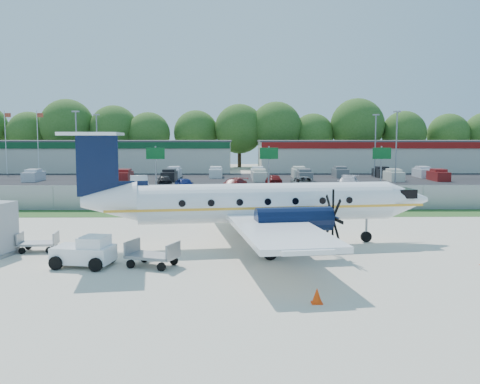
{
  "coord_description": "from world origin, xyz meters",
  "views": [
    {
      "loc": [
        -0.41,
        -29.0,
        5.98
      ],
      "look_at": [
        0.0,
        6.0,
        2.3
      ],
      "focal_mm": 40.0,
      "sensor_mm": 36.0,
      "label": 1
    }
  ],
  "objects_px": {
    "pushback_tug": "(86,252)",
    "baggage_cart_far": "(152,255)",
    "baggage_cart_near": "(38,243)",
    "aircraft": "(259,203)"
  },
  "relations": [
    {
      "from": "pushback_tug",
      "to": "baggage_cart_far",
      "type": "relative_size",
      "value": 1.11
    },
    {
      "from": "baggage_cart_far",
      "to": "baggage_cart_near",
      "type": "bearing_deg",
      "value": 152.76
    },
    {
      "from": "aircraft",
      "to": "baggage_cart_near",
      "type": "distance_m",
      "value": 11.75
    },
    {
      "from": "aircraft",
      "to": "pushback_tug",
      "type": "height_order",
      "value": "aircraft"
    },
    {
      "from": "pushback_tug",
      "to": "baggage_cart_near",
      "type": "distance_m",
      "value": 4.66
    },
    {
      "from": "aircraft",
      "to": "baggage_cart_near",
      "type": "height_order",
      "value": "aircraft"
    },
    {
      "from": "pushback_tug",
      "to": "baggage_cart_near",
      "type": "relative_size",
      "value": 1.43
    },
    {
      "from": "aircraft",
      "to": "pushback_tug",
      "type": "distance_m",
      "value": 9.5
    },
    {
      "from": "pushback_tug",
      "to": "baggage_cart_far",
      "type": "xyz_separation_m",
      "value": [
        3.05,
        -0.08,
        -0.13
      ]
    },
    {
      "from": "aircraft",
      "to": "baggage_cart_far",
      "type": "relative_size",
      "value": 7.85
    }
  ]
}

